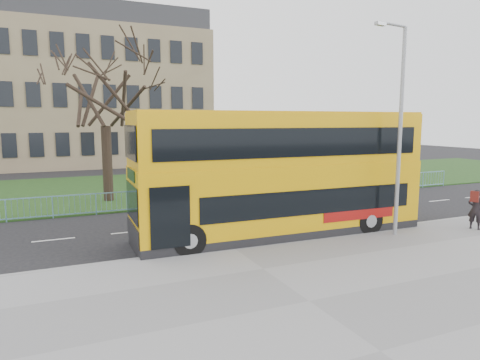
# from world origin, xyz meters

# --- Properties ---
(ground) EXTENTS (120.00, 120.00, 0.00)m
(ground) POSITION_xyz_m (0.00, 0.00, 0.00)
(ground) COLOR black
(ground) RESTS_ON ground
(pavement) EXTENTS (80.00, 10.50, 0.12)m
(pavement) POSITION_xyz_m (0.00, -6.75, 0.06)
(pavement) COLOR slate
(pavement) RESTS_ON ground
(kerb) EXTENTS (80.00, 0.20, 0.14)m
(kerb) POSITION_xyz_m (0.00, -1.55, 0.07)
(kerb) COLOR gray
(kerb) RESTS_ON ground
(grass_verge) EXTENTS (80.00, 15.40, 0.08)m
(grass_verge) POSITION_xyz_m (0.00, 14.30, 0.04)
(grass_verge) COLOR #193613
(grass_verge) RESTS_ON ground
(guard_railing) EXTENTS (40.00, 0.12, 1.10)m
(guard_railing) POSITION_xyz_m (0.00, 6.60, 0.55)
(guard_railing) COLOR #689DB9
(guard_railing) RESTS_ON ground
(bare_tree) EXTENTS (7.20, 7.20, 10.29)m
(bare_tree) POSITION_xyz_m (-3.00, 10.00, 5.22)
(bare_tree) COLOR black
(bare_tree) RESTS_ON grass_verge
(civic_building) EXTENTS (30.00, 15.00, 14.00)m
(civic_building) POSITION_xyz_m (-5.00, 35.00, 7.00)
(civic_building) COLOR #78664C
(civic_building) RESTS_ON ground
(yellow_bus) EXTENTS (11.97, 3.09, 4.99)m
(yellow_bus) POSITION_xyz_m (2.62, -0.51, 2.68)
(yellow_bus) COLOR #D59B09
(yellow_bus) RESTS_ON ground
(pedestrian) EXTENTS (0.65, 0.74, 1.71)m
(pedestrian) POSITION_xyz_m (10.48, -3.31, 0.97)
(pedestrian) COLOR black
(pedestrian) RESTS_ON pavement
(street_lamp) EXTENTS (1.73, 0.42, 8.18)m
(street_lamp) POSITION_xyz_m (6.65, -2.62, 4.60)
(street_lamp) COLOR gray
(street_lamp) RESTS_ON pavement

